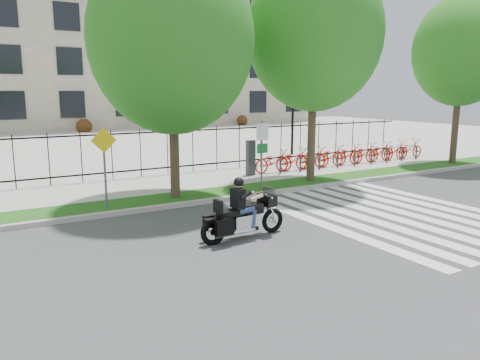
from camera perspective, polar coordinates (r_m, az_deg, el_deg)
ground at (r=12.06m, az=2.58°, el=-7.12°), size 120.00×120.00×0.00m
curb at (r=15.50m, az=-5.76°, el=-2.81°), size 60.00×0.20×0.15m
grass_verge at (r=16.26m, az=-7.03°, el=-2.19°), size 60.00×1.50×0.15m
sidewalk at (r=18.53m, az=-10.15°, el=-0.67°), size 60.00×3.50×0.15m
plaza at (r=35.35m, az=-20.30°, el=4.20°), size 80.00×34.00×0.10m
crosswalk_stripes at (r=15.16m, az=18.06°, el=-3.88°), size 5.70×8.00×0.01m
iron_fence at (r=19.98m, az=-12.03°, el=3.21°), size 30.00×0.06×2.00m
office_building at (r=55.22m, az=-25.01°, el=16.35°), size 60.00×21.90×20.15m
lamp_post_right at (r=27.06m, az=6.47°, el=9.68°), size 1.06×0.70×4.25m
street_tree_1 at (r=15.83m, az=-8.36°, el=16.65°), size 5.36×5.36×8.29m
street_tree_2 at (r=18.94m, az=9.06°, el=17.30°), size 5.22×5.22×8.76m
street_tree_3 at (r=25.65m, az=25.41°, el=14.02°), size 4.60×4.60×8.11m
bike_share_station at (r=23.41m, az=12.90°, el=3.07°), size 11.15×0.88×1.50m
sign_pole_regulatory at (r=17.08m, az=2.71°, el=4.18°), size 0.50×0.09×2.50m
sign_pole_warning at (r=14.75m, az=-16.21°, el=2.71°), size 0.78×0.09×2.49m
motorcycle_rider at (r=11.88m, az=0.41°, el=-4.15°), size 2.51×0.75×1.93m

